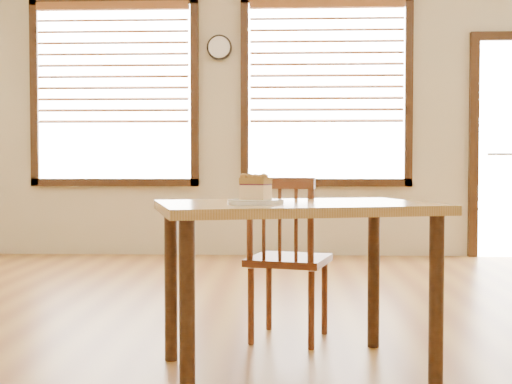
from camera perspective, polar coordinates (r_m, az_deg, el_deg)
ground at (r=2.82m, az=5.82°, el=-16.50°), size 8.00×8.00×0.00m
window_left at (r=6.92m, az=-12.50°, el=9.57°), size 1.76×0.10×1.96m
window_right at (r=6.72m, az=6.27°, el=9.84°), size 1.76×0.10×1.96m
wall_clock at (r=6.77m, az=-3.28°, el=12.70°), size 0.26×0.05×0.26m
cafe_table_main at (r=2.80m, az=3.45°, el=-3.06°), size 1.32×1.05×0.75m
cafe_chair_main at (r=3.35m, az=2.77°, el=-5.84°), size 0.48×0.48×0.86m
plate at (r=2.66m, az=-0.02°, el=-0.89°), size 0.23×0.23×0.02m
cake_slice at (r=2.66m, az=-0.05°, el=0.52°), size 0.14×0.12×0.11m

